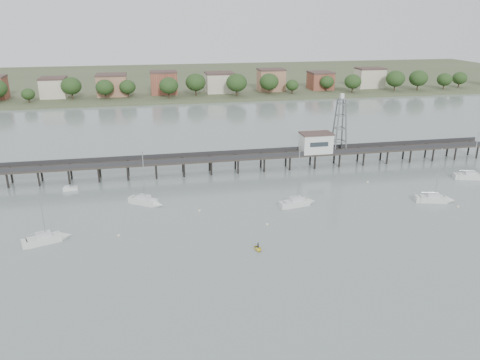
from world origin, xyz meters
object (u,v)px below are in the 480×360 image
(sailboat_b, at_px, (149,202))
(yellow_dinghy, at_px, (258,250))
(sailboat_e, at_px, (474,177))
(sailboat_c, at_px, (301,202))
(sailboat_a, at_px, (51,238))
(pier, at_px, (224,158))
(white_tender, at_px, (70,189))
(lattice_tower, at_px, (340,125))
(sailboat_d, at_px, (438,199))

(sailboat_b, distance_m, yellow_dinghy, 30.68)
(sailboat_b, xyz_separation_m, sailboat_e, (80.29, 1.41, -0.00))
(sailboat_c, height_order, sailboat_a, sailboat_a)
(sailboat_c, bearing_deg, sailboat_b, 158.02)
(pier, bearing_deg, white_tender, -170.45)
(sailboat_e, bearing_deg, pier, 178.14)
(white_tender, bearing_deg, yellow_dinghy, -51.53)
(pier, height_order, sailboat_e, sailboat_e)
(sailboat_a, bearing_deg, yellow_dinghy, -36.09)
(white_tender, height_order, yellow_dinghy, yellow_dinghy)
(sailboat_e, distance_m, sailboat_a, 99.14)
(pier, bearing_deg, lattice_tower, 0.00)
(sailboat_b, distance_m, sailboat_c, 32.88)
(lattice_tower, bearing_deg, sailboat_c, -126.46)
(sailboat_c, height_order, yellow_dinghy, sailboat_c)
(sailboat_e, distance_m, white_tender, 98.98)
(white_tender, bearing_deg, sailboat_e, -12.68)
(pier, bearing_deg, sailboat_c, -63.47)
(pier, height_order, white_tender, pier)
(lattice_tower, xyz_separation_m, sailboat_e, (29.25, -17.55, -10.46))
(sailboat_d, height_order, white_tender, sailboat_d)
(sailboat_e, xyz_separation_m, yellow_dinghy, (-61.75, -25.84, -0.64))
(sailboat_c, relative_size, yellow_dinghy, 5.51)
(sailboat_b, xyz_separation_m, sailboat_a, (-17.65, -14.04, -0.00))
(sailboat_b, xyz_separation_m, white_tender, (-18.06, 12.64, -0.25))
(lattice_tower, xyz_separation_m, white_tender, (-69.09, -6.33, -10.71))
(sailboat_e, xyz_separation_m, sailboat_a, (-97.93, -15.45, 0.00))
(pier, distance_m, sailboat_e, 63.31)
(lattice_tower, distance_m, sailboat_a, 76.91)
(pier, relative_size, yellow_dinghy, 64.47)
(lattice_tower, bearing_deg, sailboat_e, -30.97)
(sailboat_c, distance_m, sailboat_d, 30.52)
(pier, height_order, sailboat_a, sailboat_a)
(sailboat_e, relative_size, sailboat_c, 1.01)
(sailboat_d, distance_m, yellow_dinghy, 46.08)
(sailboat_a, bearing_deg, sailboat_e, -11.09)
(lattice_tower, height_order, sailboat_c, lattice_tower)
(lattice_tower, bearing_deg, white_tender, -174.77)
(lattice_tower, bearing_deg, sailboat_d, -68.83)
(pier, relative_size, sailboat_c, 11.70)
(sailboat_b, bearing_deg, lattice_tower, 54.72)
(sailboat_a, bearing_deg, lattice_tower, 5.61)
(white_tender, bearing_deg, sailboat_d, -22.24)
(sailboat_c, height_order, white_tender, sailboat_c)
(sailboat_b, relative_size, sailboat_e, 0.97)
(pier, relative_size, sailboat_e, 11.54)
(pier, relative_size, sailboat_a, 11.60)
(pier, xyz_separation_m, sailboat_d, (42.94, -29.54, -3.15))
(yellow_dinghy, bearing_deg, pier, 82.34)
(sailboat_e, bearing_deg, yellow_dinghy, -143.03)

